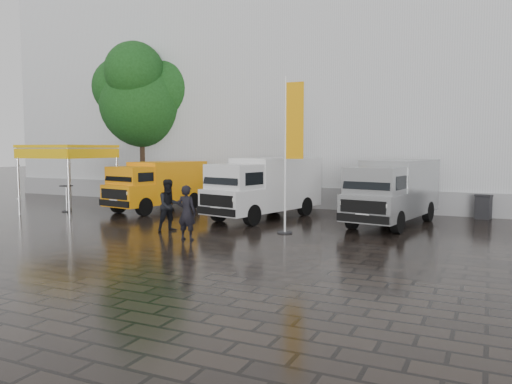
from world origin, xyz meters
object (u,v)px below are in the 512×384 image
flagpole (291,146)px  cocktail_table (67,199)px  van_white (265,188)px  person_tent (170,205)px  wheelie_bin (483,207)px  person_front (187,213)px  van_yellow (157,186)px  van_silver (393,193)px  canopy_tent (67,150)px

flagpole → cocktail_table: size_ratio=4.38×
van_white → person_tent: (-1.64, -4.22, -0.33)m
flagpole → van_white: bearing=127.5°
cocktail_table → wheelie_bin: 17.67m
cocktail_table → person_front: bearing=-22.2°
van_yellow → cocktail_table: (-3.45, -2.00, -0.52)m
van_silver → wheelie_bin: size_ratio=5.60×
cocktail_table → flagpole: bearing=-5.6°
van_yellow → wheelie_bin: van_yellow is taller
cocktail_table → person_tent: bearing=-18.5°
van_white → flagpole: 4.03m
van_yellow → cocktail_table: van_yellow is taller
van_silver → wheelie_bin: van_silver is taller
person_tent → van_silver: bearing=-22.0°
van_white → canopy_tent: bearing=-151.9°
cocktail_table → person_front: 9.31m
van_yellow → wheelie_bin: bearing=24.1°
van_yellow → van_white: bearing=8.0°
flagpole → wheelie_bin: size_ratio=5.25×
canopy_tent → wheelie_bin: canopy_tent is taller
cocktail_table → van_white: bearing=11.6°
flagpole → person_tent: flagpole is taller
van_yellow → canopy_tent: bearing=-132.3°
wheelie_bin → flagpole: bearing=-119.6°
van_white → cocktail_table: 9.05m
canopy_tent → cocktail_table: 2.24m
van_silver → person_front: (-5.19, -5.83, -0.34)m
van_silver → wheelie_bin: (3.01, 3.09, -0.70)m
van_yellow → van_silver: size_ratio=0.87×
person_front → cocktail_table: bearing=-24.3°
van_white → cocktail_table: size_ratio=4.77×
van_white → flagpole: (2.23, -2.90, 1.67)m
van_yellow → van_white: (5.40, -0.18, 0.11)m
wheelie_bin → person_tent: bearing=-129.0°
flagpole → person_front: size_ratio=3.04×
person_tent → van_yellow: bearing=73.0°
person_front → van_yellow: bearing=-48.9°
canopy_tent → van_silver: bearing=11.1°
flagpole → van_yellow: bearing=158.0°
van_white → cocktail_table: (-8.84, -1.82, -0.63)m
person_tent → van_white: bearing=11.3°
person_front → wheelie_bin: bearing=-134.7°
wheelie_bin → canopy_tent: bearing=-148.8°
van_yellow → flagpole: (7.63, -3.08, 1.79)m
van_yellow → canopy_tent: 4.13m
van_yellow → person_tent: size_ratio=2.70×
flagpole → person_tent: size_ratio=2.91×
van_yellow → van_silver: bearing=11.6°
van_silver → person_front: size_ratio=3.24×
cocktail_table → person_tent: person_tent is taller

